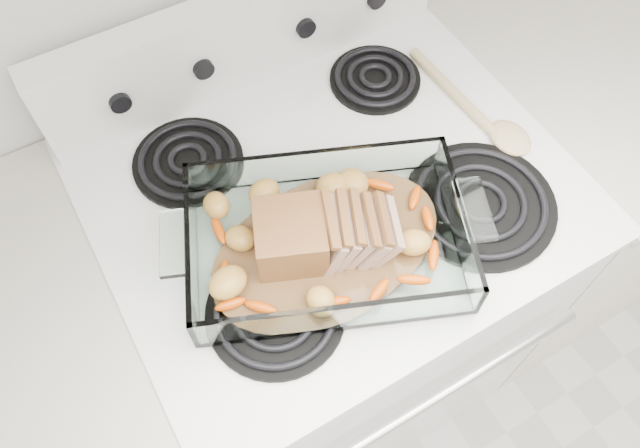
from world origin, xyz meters
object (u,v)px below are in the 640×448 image
counter_right (548,179)px  pork_roast (315,240)px  electric_range (328,294)px  baking_dish (327,243)px  counter_left (50,446)px

counter_right → pork_roast: 0.93m
electric_range → baking_dish: size_ratio=2.69×
electric_range → counter_left: (-0.67, -0.00, -0.02)m
electric_range → counter_right: (0.66, -0.00, -0.02)m
counter_left → baking_dish: 0.78m
counter_left → pork_roast: (0.57, -0.11, 0.53)m
counter_left → counter_right: size_ratio=1.00×
counter_right → baking_dish: (-0.74, -0.11, 0.50)m
counter_right → electric_range: bearing=179.9°
electric_range → pork_roast: size_ratio=5.16×
electric_range → counter_right: electric_range is taller
counter_right → pork_roast: size_ratio=4.31×
electric_range → baking_dish: electric_range is taller
baking_dish → pork_roast: pork_roast is taller
electric_range → counter_right: size_ratio=1.20×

